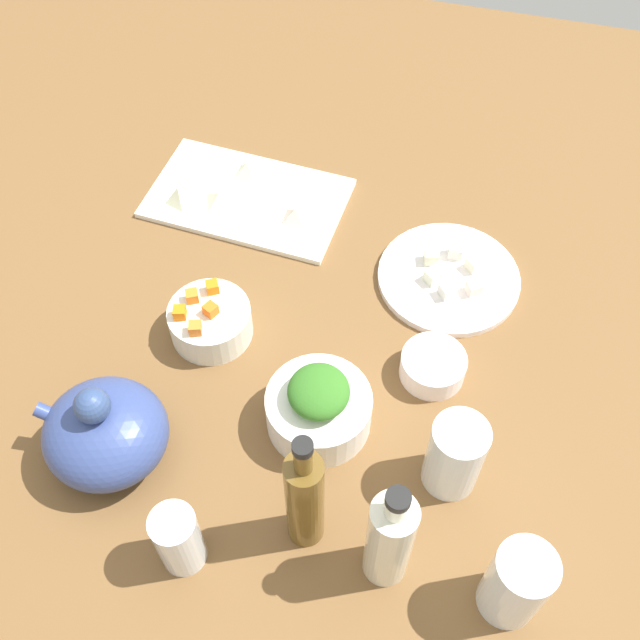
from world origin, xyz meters
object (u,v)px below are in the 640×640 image
object	(u,v)px
plate_tofu	(449,278)
bottle_0	(305,499)
bowl_small_side	(433,366)
bowl_greens	(319,410)
bowl_carrots	(211,322)
teapot	(105,432)
drinking_glass_2	(178,539)
cutting_board	(247,198)
drinking_glass_1	(455,455)
drinking_glass_0	(516,584)
bottle_1	(390,539)

from	to	relation	value
plate_tofu	bottle_0	world-z (taller)	bottle_0
plate_tofu	bowl_small_side	distance (cm)	18.34
bowl_greens	bowl_small_side	distance (cm)	18.56
bowl_carrots	teapot	world-z (taller)	teapot
bowl_carrots	bowl_small_side	world-z (taller)	bowl_carrots
bottle_0	drinking_glass_2	distance (cm)	16.42
bowl_carrots	bowl_small_side	bearing A→B (deg)	-178.02
cutting_board	drinking_glass_2	bearing A→B (deg)	100.64
bowl_carrots	teapot	distance (cm)	23.73
bowl_small_side	drinking_glass_2	xyz separation A→B (cm)	(25.78, 34.87, 3.64)
plate_tofu	drinking_glass_2	size ratio (longest dim) A/B	2.02
bowl_carrots	drinking_glass_1	bearing A→B (deg)	159.70
cutting_board	drinking_glass_0	xyz separation A→B (cm)	(-51.91, 57.26, 6.16)
bowl_small_side	bottle_0	bearing A→B (deg)	67.10
bowl_carrots	bottle_0	distance (cm)	35.42
bottle_0	bowl_small_side	bearing A→B (deg)	-112.90
bottle_1	drinking_glass_1	size ratio (longest dim) A/B	1.70
bowl_carrots	teapot	xyz separation A→B (cm)	(6.38, 22.64, 3.12)
bottle_1	cutting_board	bearing A→B (deg)	-57.25
bottle_0	drinking_glass_0	size ratio (longest dim) A/B	1.84
drinking_glass_2	bowl_carrots	bearing A→B (deg)	-76.36
bowl_carrots	cutting_board	bearing A→B (deg)	-83.00
bowl_carrots	bowl_small_side	xyz separation A→B (cm)	(-33.95, -1.18, -0.71)
drinking_glass_1	drinking_glass_2	xyz separation A→B (cm)	(30.81, 19.27, -0.73)
teapot	bottle_1	bearing A→B (deg)	171.61
bowl_carrots	bottle_1	xyz separation A→B (cm)	(-33.07, 28.46, 6.57)
plate_tofu	bottle_1	size ratio (longest dim) A/B	1.05
cutting_board	bowl_small_side	size ratio (longest dim) A/B	3.50
bowl_greens	bowl_carrots	size ratio (longest dim) A/B	1.18
bowl_small_side	drinking_glass_2	distance (cm)	43.52
cutting_board	bowl_greens	distance (cm)	45.62
cutting_board	plate_tofu	bearing A→B (deg)	166.49
cutting_board	bowl_greens	bearing A→B (deg)	120.76
cutting_board	drinking_glass_2	world-z (taller)	drinking_glass_2
plate_tofu	drinking_glass_1	size ratio (longest dim) A/B	1.79
bowl_small_side	drinking_glass_1	xyz separation A→B (cm)	(-5.03, 15.60, 4.36)
bowl_greens	bowl_small_side	world-z (taller)	bowl_greens
teapot	bottle_0	world-z (taller)	bottle_0
plate_tofu	bowl_small_side	size ratio (longest dim) A/B	2.38
plate_tofu	drinking_glass_1	bearing A→B (deg)	99.13
plate_tofu	bottle_1	xyz separation A→B (cm)	(0.47, 47.92, 8.72)
drinking_glass_2	teapot	bearing A→B (deg)	-37.21
drinking_glass_0	drinking_glass_1	world-z (taller)	drinking_glass_0
teapot	bowl_greens	bearing A→B (deg)	-155.65
bottle_1	teapot	bearing A→B (deg)	-8.39
cutting_board	drinking_glass_2	xyz separation A→B (cm)	(-11.66, 62.05, 5.18)
bowl_greens	drinking_glass_2	bearing A→B (deg)	63.07
plate_tofu	bottle_1	world-z (taller)	bottle_1
drinking_glass_1	bowl_greens	bearing A→B (deg)	-10.74
bottle_0	bottle_1	bearing A→B (deg)	169.95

